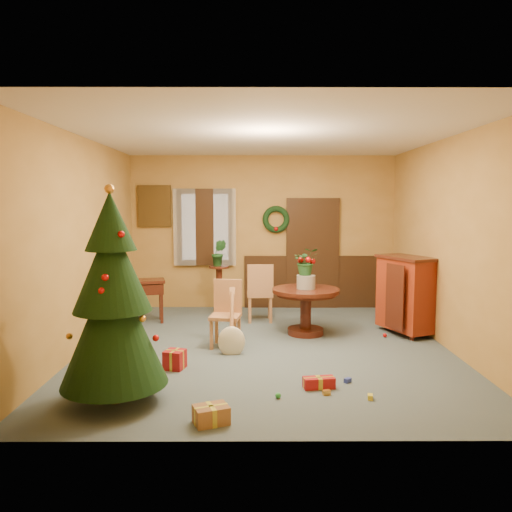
{
  "coord_description": "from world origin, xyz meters",
  "views": [
    {
      "loc": [
        -0.17,
        -6.76,
        1.99
      ],
      "look_at": [
        -0.14,
        0.4,
        1.24
      ],
      "focal_mm": 35.0,
      "sensor_mm": 36.0,
      "label": 1
    }
  ],
  "objects_px": {
    "chair_near": "(226,311)",
    "christmas_tree": "(113,301)",
    "writing_desk": "(140,291)",
    "sideboard": "(406,293)",
    "dining_table": "(306,302)"
  },
  "relations": [
    {
      "from": "chair_near",
      "to": "christmas_tree",
      "type": "height_order",
      "value": "christmas_tree"
    },
    {
      "from": "sideboard",
      "to": "christmas_tree",
      "type": "bearing_deg",
      "value": -144.56
    },
    {
      "from": "writing_desk",
      "to": "sideboard",
      "type": "bearing_deg",
      "value": -10.01
    },
    {
      "from": "chair_near",
      "to": "sideboard",
      "type": "xyz_separation_m",
      "value": [
        2.71,
        0.62,
        0.14
      ]
    },
    {
      "from": "christmas_tree",
      "to": "writing_desk",
      "type": "bearing_deg",
      "value": 98.64
    },
    {
      "from": "writing_desk",
      "to": "sideboard",
      "type": "distance_m",
      "value": 4.3
    },
    {
      "from": "chair_near",
      "to": "christmas_tree",
      "type": "distance_m",
      "value": 2.33
    },
    {
      "from": "writing_desk",
      "to": "chair_near",
      "type": "bearing_deg",
      "value": -41.86
    },
    {
      "from": "christmas_tree",
      "to": "writing_desk",
      "type": "distance_m",
      "value": 3.47
    },
    {
      "from": "dining_table",
      "to": "sideboard",
      "type": "height_order",
      "value": "sideboard"
    },
    {
      "from": "chair_near",
      "to": "sideboard",
      "type": "bearing_deg",
      "value": 12.91
    },
    {
      "from": "writing_desk",
      "to": "christmas_tree",
      "type": "bearing_deg",
      "value": -81.36
    },
    {
      "from": "christmas_tree",
      "to": "sideboard",
      "type": "xyz_separation_m",
      "value": [
        3.72,
        2.65,
        -0.39
      ]
    },
    {
      "from": "christmas_tree",
      "to": "chair_near",
      "type": "bearing_deg",
      "value": 63.48
    },
    {
      "from": "writing_desk",
      "to": "sideboard",
      "type": "xyz_separation_m",
      "value": [
        4.23,
        -0.75,
        0.1
      ]
    }
  ]
}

